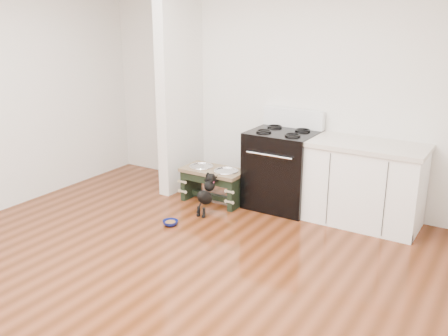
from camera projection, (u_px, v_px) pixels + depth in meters
ground at (149, 277)px, 4.41m from camera, size 5.00×5.00×0.00m
room_shell at (140, 95)px, 3.92m from camera, size 5.00×5.00×5.00m
partition_wall at (180, 86)px, 6.30m from camera, size 0.15×0.80×2.70m
oven_range at (282, 168)px, 5.89m from camera, size 0.76×0.69×1.14m
cabinet_run at (364, 184)px, 5.42m from camera, size 1.24×0.64×0.91m
dog_feeder at (213, 179)px, 6.07m from camera, size 0.77×0.41×0.44m
puppy at (207, 193)px, 5.73m from camera, size 0.14×0.40×0.47m
floor_bowl at (170, 223)px, 5.47m from camera, size 0.18×0.18×0.05m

